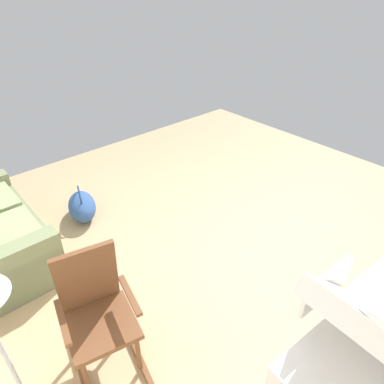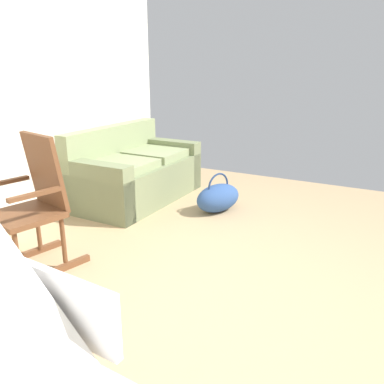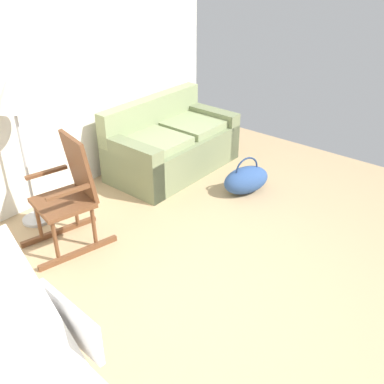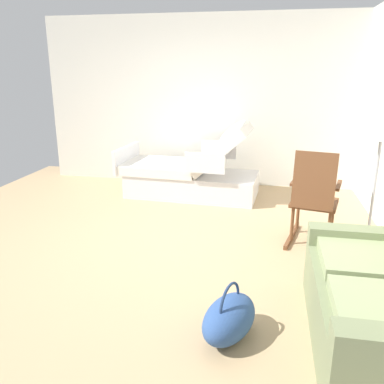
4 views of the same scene
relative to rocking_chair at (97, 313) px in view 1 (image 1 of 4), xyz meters
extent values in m
plane|color=tan|center=(0.26, -1.63, -0.50)|extent=(6.36, 6.36, 0.00)
cube|color=silver|center=(-1.01, -1.35, 0.13)|extent=(0.08, 0.56, 0.28)
cube|color=gray|center=(1.36, 0.24, -0.01)|extent=(0.68, 0.65, 0.10)
cube|color=#737D57|center=(1.02, 0.28, -0.20)|extent=(0.18, 0.85, 0.60)
cube|color=brown|center=(-0.03, 0.23, -0.48)|extent=(0.75, 0.21, 0.05)
cube|color=brown|center=(-0.12, -0.19, -0.48)|extent=(0.75, 0.21, 0.05)
cylinder|color=brown|center=(-0.30, -0.13, -0.25)|extent=(0.04, 0.04, 0.40)
cylinder|color=brown|center=(-0.21, 0.25, -0.25)|extent=(0.04, 0.04, 0.40)
cylinder|color=brown|center=(0.06, -0.21, -0.25)|extent=(0.04, 0.04, 0.40)
cylinder|color=brown|center=(0.15, 0.16, -0.25)|extent=(0.04, 0.04, 0.40)
cube|color=brown|center=(-0.07, 0.02, -0.05)|extent=(0.56, 0.57, 0.04)
cube|color=brown|center=(0.12, -0.03, 0.25)|extent=(0.21, 0.45, 0.60)
cube|color=brown|center=(-0.15, -0.20, 0.17)|extent=(0.39, 0.13, 0.03)
cube|color=brown|center=(-0.04, 0.25, 0.17)|extent=(0.39, 0.13, 0.03)
cylinder|color=#B2B5BA|center=(-0.03, 0.60, 0.10)|extent=(0.03, 0.03, 1.15)
ellipsoid|color=#2D4C84|center=(1.81, -0.73, -0.35)|extent=(0.64, 0.49, 0.30)
torus|color=navy|center=(1.81, -0.73, -0.22)|extent=(0.29, 0.12, 0.30)
camera|label=1|loc=(-1.67, 0.56, 2.10)|focal=32.35mm
camera|label=2|loc=(-1.99, -2.45, 1.04)|focal=37.78mm
camera|label=3|loc=(-1.99, -3.03, 2.00)|focal=41.67mm
camera|label=4|loc=(4.30, -0.53, 1.34)|focal=37.72mm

